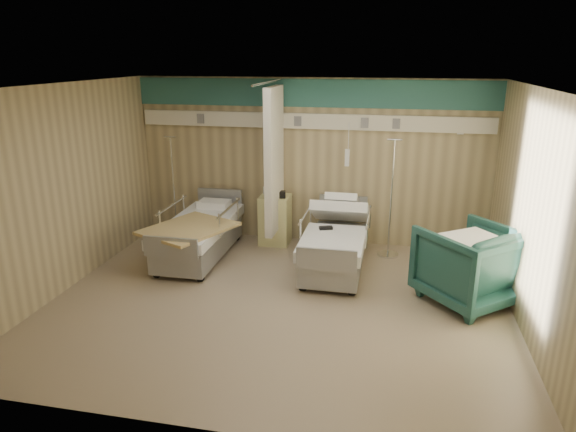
{
  "coord_description": "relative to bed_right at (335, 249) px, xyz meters",
  "views": [
    {
      "loc": [
        1.37,
        -6.01,
        3.16
      ],
      "look_at": [
        0.01,
        0.6,
        1.02
      ],
      "focal_mm": 32.0,
      "sensor_mm": 36.0,
      "label": 1
    }
  ],
  "objects": [
    {
      "name": "toiletry_bag",
      "position": [
        -1.05,
        0.81,
        0.59
      ],
      "size": [
        0.23,
        0.17,
        0.11
      ],
      "primitive_type": "cube",
      "rotation": [
        0.0,
        0.0,
        0.19
      ],
      "color": "black",
      "rests_on": "bedside_cabinet"
    },
    {
      "name": "white_cup",
      "position": [
        -1.35,
        1.01,
        0.6
      ],
      "size": [
        0.09,
        0.09,
        0.12
      ],
      "primitive_type": "cylinder",
      "rotation": [
        0.0,
        0.0,
        0.01
      ],
      "color": "white",
      "rests_on": "bedside_cabinet"
    },
    {
      "name": "bed_left",
      "position": [
        -2.2,
        0.0,
        0.0
      ],
      "size": [
        1.0,
        2.16,
        0.63
      ],
      "primitive_type": null,
      "color": "white",
      "rests_on": "ground"
    },
    {
      "name": "visitor_armchair",
      "position": [
        1.85,
        -0.75,
        0.2
      ],
      "size": [
        1.58,
        1.59,
        1.04
      ],
      "primitive_type": "imported",
      "rotation": [
        0.0,
        0.0,
        3.85
      ],
      "color": "#1E4C45",
      "rests_on": "ground"
    },
    {
      "name": "bedside_cabinet",
      "position": [
        -1.15,
        0.9,
        0.11
      ],
      "size": [
        0.5,
        0.48,
        0.85
      ],
      "primitive_type": "cube",
      "color": "#E0DB8C",
      "rests_on": "ground"
    },
    {
      "name": "iv_stand_left",
      "position": [
        -2.96,
        0.82,
        0.06
      ],
      "size": [
        0.33,
        0.33,
        1.82
      ],
      "rotation": [
        0.0,
        0.0,
        -0.14
      ],
      "color": "silver",
      "rests_on": "ground"
    },
    {
      "name": "iv_stand_right",
      "position": [
        0.79,
        0.7,
        0.08
      ],
      "size": [
        0.34,
        0.34,
        1.92
      ],
      "rotation": [
        0.0,
        0.0,
        -0.21
      ],
      "color": "silver",
      "rests_on": "ground"
    },
    {
      "name": "ground",
      "position": [
        -0.6,
        -1.3,
        -0.32
      ],
      "size": [
        6.0,
        5.0,
        0.0
      ],
      "primitive_type": "cube",
      "color": "gray",
      "rests_on": "ground"
    },
    {
      "name": "tan_blanket",
      "position": [
        -2.17,
        -0.46,
        0.34
      ],
      "size": [
        1.44,
        1.57,
        0.04
      ],
      "primitive_type": "cube",
      "rotation": [
        0.0,
        0.0,
        -0.41
      ],
      "color": "tan",
      "rests_on": "bed_left"
    },
    {
      "name": "call_remote",
      "position": [
        -0.15,
        -0.02,
        0.34
      ],
      "size": [
        0.22,
        0.15,
        0.04
      ],
      "primitive_type": "cube",
      "rotation": [
        0.0,
        0.0,
        0.36
      ],
      "color": "black",
      "rests_on": "bed_right"
    },
    {
      "name": "waffle_blanket",
      "position": [
        1.84,
        -0.79,
        0.76
      ],
      "size": [
        0.86,
        0.85,
        0.07
      ],
      "primitive_type": "cube",
      "rotation": [
        0.0,
        0.0,
        3.77
      ],
      "color": "white",
      "rests_on": "visitor_armchair"
    },
    {
      "name": "room_walls",
      "position": [
        -0.63,
        -1.05,
        1.55
      ],
      "size": [
        6.04,
        5.04,
        2.82
      ],
      "color": "tan",
      "rests_on": "ground"
    },
    {
      "name": "bed_right",
      "position": [
        0.0,
        0.0,
        0.0
      ],
      "size": [
        1.0,
        2.16,
        0.63
      ],
      "primitive_type": null,
      "color": "white",
      "rests_on": "ground"
    }
  ]
}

